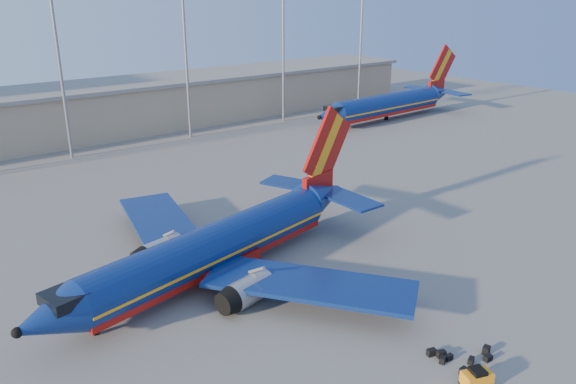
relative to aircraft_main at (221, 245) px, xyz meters
name	(u,v)px	position (x,y,z in m)	size (l,w,h in m)	color
ground	(291,256)	(6.80, -1.22, -2.68)	(220.00, 220.00, 0.00)	slate
terminal_building	(131,105)	(16.80, 56.78, 1.64)	(122.00, 16.00, 8.50)	gray
light_mast_row	(125,33)	(11.80, 44.78, 14.87)	(101.60, 1.60, 28.65)	gray
aircraft_main	(221,245)	(0.00, 0.00, 0.00)	(36.73, 34.99, 12.55)	navy
aircraft_second	(391,104)	(58.90, 33.28, 0.35)	(39.08, 15.22, 13.23)	navy
baggage_tug	(477,378)	(4.35, -22.86, -1.99)	(2.12, 1.70, 1.33)	orange
luggage_pile	(459,357)	(5.83, -20.53, -2.45)	(3.85, 3.22, 0.53)	black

